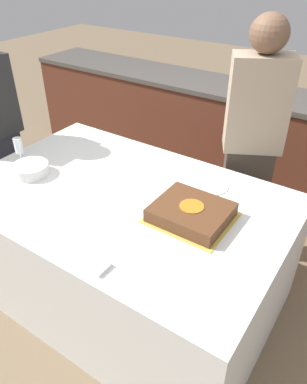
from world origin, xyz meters
name	(u,v)px	position (x,y,z in m)	size (l,w,h in m)	color
ground_plane	(128,289)	(0.00, 0.00, 0.00)	(14.00, 14.00, 0.00)	#7A664C
back_counter	(237,138)	(0.00, 1.67, 0.46)	(4.40, 0.58, 0.92)	#5B2D1E
dining_table	(125,247)	(0.00, 0.00, 0.39)	(1.83, 1.19, 0.77)	white
cake	(191,212)	(0.42, 0.03, 0.81)	(0.41, 0.36, 0.08)	gold
plate_stack	(31,169)	(-0.60, -0.13, 0.81)	(0.21, 0.21, 0.07)	white
wine_glass	(19,147)	(-0.77, -0.06, 0.88)	(0.07, 0.07, 0.17)	white
side_plate_near_cake	(211,186)	(0.37, 0.36, 0.78)	(0.20, 0.20, 0.00)	white
utensil_pile	(93,264)	(0.23, -0.50, 0.78)	(0.15, 0.09, 0.02)	white
person_cutting_cake	(251,145)	(0.42, 0.81, 0.87)	(0.41, 0.34, 1.65)	#4C4238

